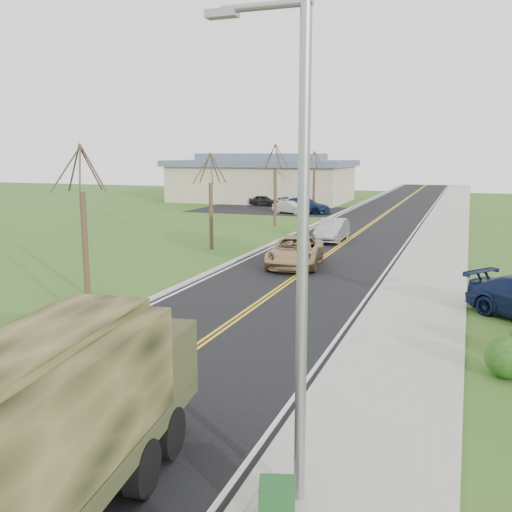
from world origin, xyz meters
The scene contains 18 objects.
ground centered at (0.00, 0.00, 0.00)m, with size 160.00×160.00×0.00m, color #34541C.
road centered at (0.00, 40.00, 0.01)m, with size 8.00×120.00×0.01m, color black.
curb_right centered at (4.15, 40.00, 0.06)m, with size 0.30×120.00×0.12m, color #9E998E.
sidewalk_right centered at (5.90, 40.00, 0.05)m, with size 3.20×120.00×0.10m, color #9E998E.
curb_left centered at (-4.15, 40.00, 0.05)m, with size 0.30×120.00×0.10m, color #9E998E.
street_light centered at (4.90, -0.50, 4.43)m, with size 1.65×0.22×8.00m.
bare_tree_a centered at (-7.00, 10.00, 2.63)m, with size 1.93×2.26×6.08m.
bare_tree_b centered at (-7.00, 22.00, 2.48)m, with size 1.83×2.14×5.73m.
bare_tree_c centered at (-7.00, 34.00, 2.78)m, with size 2.04×2.39×6.42m.
bare_tree_d centered at (-7.00, 46.00, 2.55)m, with size 1.88×2.20×5.91m.
commercial_building centered at (-15.98, 55.97, 2.69)m, with size 25.50×21.50×5.65m.
military_truck centered at (1.63, -2.06, 1.81)m, with size 3.03×6.56×3.16m.
suv_champagne centered at (-0.80, 18.80, 0.75)m, with size 2.48×5.37×1.49m, color tan.
sedan_silver centered at (-0.92, 27.66, 0.73)m, with size 1.55×4.44×1.46m, color #A2A1A6.
utility_box_far centered at (4.84, -1.20, 0.43)m, with size 0.55×0.45×0.65m, color #1B4E1F.
lot_car_dark centered at (-13.59, 50.00, 0.59)m, with size 1.39×3.45×1.18m, color black.
lot_car_silver centered at (-8.45, 43.07, 0.61)m, with size 1.28×3.68×1.21m, color #B7B6BB.
lot_car_navy centered at (-7.36, 44.10, 0.74)m, with size 2.06×5.07×1.47m, color #101D3D.
Camera 1 is at (7.32, -8.76, 5.70)m, focal length 40.00 mm.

